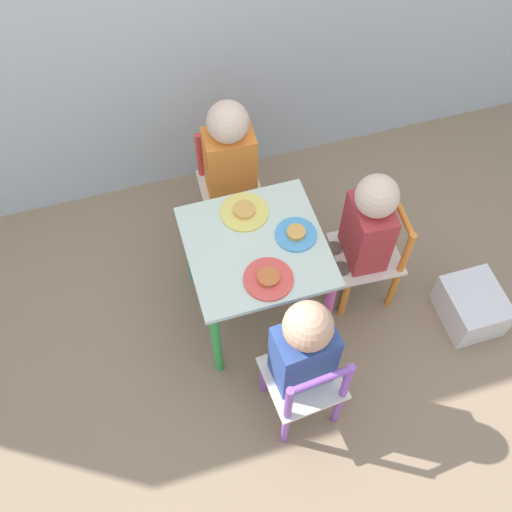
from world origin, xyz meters
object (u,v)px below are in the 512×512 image
Objects in this scene: kids_table at (256,258)px; chair_red at (230,187)px; child_front at (301,350)px; plate_front at (268,279)px; child_back at (231,165)px; child_right at (363,232)px; plate_back at (244,211)px; plate_right at (296,234)px; chair_purple at (305,385)px; chair_orange at (371,255)px; storage_bin at (471,306)px.

kids_table is 0.50m from chair_red.
child_front reaches higher than kids_table.
child_front reaches higher than plate_front.
chair_red is 0.67× the size of child_back.
child_right is at bearing -139.13° from child_front.
plate_back is at bearing -91.29° from child_front.
chair_red is 3.36× the size of plate_right.
child_back is at bearing -93.42° from chair_purple.
storage_bin is at bearing 58.20° from chair_orange.
kids_table is 0.42m from child_right.
chair_red is at bearing 86.34° from plate_back.
plate_back is (-0.04, 0.63, 0.24)m from chair_purple.
chair_purple is at bearing -167.13° from storage_bin.
plate_right is at bearing 0.00° from kids_table.
plate_front is at bearing -87.75° from chair_purple.
chair_purple reaches higher than plate_back.
chair_red is 0.71× the size of child_right.
chair_orange is at bearing -139.14° from chair_purple.
chair_red reaches higher than kids_table.
chair_red is 0.71× the size of child_front.
kids_table is 0.50m from chair_purple.
child_front is (0.01, -0.90, 0.18)m from chair_red.
chair_orange is 0.71× the size of child_front.
plate_front is at bearing -89.40° from chair_red.
chair_purple reaches higher than plate_front.
child_right is 0.27m from plate_right.
kids_table is at bearing 180.00° from plate_right.
kids_table is 0.96m from storage_bin.
child_front is (-0.44, -0.39, 0.18)m from chair_orange.
chair_purple is (0.04, -0.48, -0.15)m from kids_table.
child_right is at bearing -45.58° from child_back.
child_back is (0.02, 0.42, 0.06)m from kids_table.
chair_purple is 0.71× the size of child_right.
plate_right is (0.14, -0.42, 0.04)m from child_back.
chair_orange is at bearing 14.54° from plate_front.
child_back reaches higher than chair_purple.
chair_purple reaches higher than storage_bin.
chair_purple is 1.00× the size of chair_orange.
chair_red is at bearing 137.11° from storage_bin.
plate_right is at bearing 157.28° from storage_bin.
child_right reaches higher than chair_purple.
chair_purple reaches higher than kids_table.
chair_orange reaches higher than kids_table.
plate_right is (-0.27, 0.03, 0.06)m from child_right.
chair_purple is 1.99× the size of storage_bin.
child_back is at bearing -134.62° from child_right.
child_right reaches higher than plate_back.
child_back is at bearing 87.50° from kids_table.
plate_front is at bearing -135.00° from plate_right.
child_front reaches higher than chair_red.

